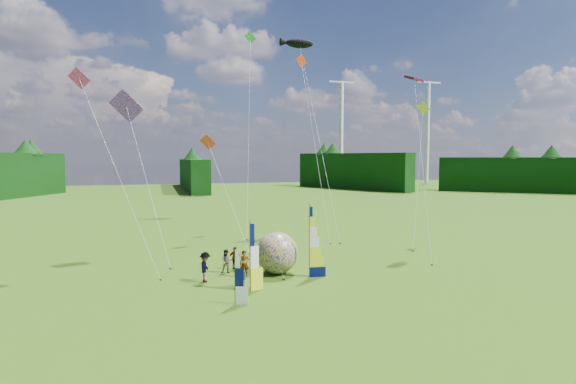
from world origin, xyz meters
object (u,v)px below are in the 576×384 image
object	(u,v)px
side_banner_left	(250,258)
spectator_c	(205,267)
bol_inflatable	(277,253)
feather_banner_main	(309,242)
spectator_b	(227,261)
spectator_a	(244,264)
spectator_d	(235,258)
side_banner_far	(235,277)
kite_whale	(318,125)
camp_chair	(240,280)

from	to	relation	value
side_banner_left	spectator_c	world-z (taller)	side_banner_left
side_banner_left	bol_inflatable	size ratio (longest dim) A/B	1.42
feather_banner_main	spectator_b	bearing A→B (deg)	157.77
spectator_a	spectator_d	world-z (taller)	spectator_a
side_banner_left	side_banner_far	xyz separation A→B (m)	(-1.23, -1.99, -0.50)
spectator_d	kite_whale	world-z (taller)	kite_whale
spectator_a	camp_chair	bearing A→B (deg)	-102.25
side_banner_left	kite_whale	distance (m)	22.25
bol_inflatable	spectator_c	xyz separation A→B (m)	(-4.77, -0.74, -0.45)
side_banner_left	spectator_b	bearing A→B (deg)	78.51
spectator_a	camp_chair	size ratio (longest dim) A/B	1.82
feather_banner_main	spectator_d	size ratio (longest dim) A/B	2.91
spectator_d	side_banner_far	bearing A→B (deg)	105.90
side_banner_far	spectator_d	bearing A→B (deg)	102.14
bol_inflatable	spectator_a	world-z (taller)	bol_inflatable
spectator_c	side_banner_left	bearing A→B (deg)	-123.39
spectator_b	kite_whale	world-z (taller)	kite_whale
bol_inflatable	spectator_b	size ratio (longest dim) A/B	1.75
spectator_d	feather_banner_main	bearing A→B (deg)	166.83
side_banner_far	spectator_c	world-z (taller)	side_banner_far
side_banner_left	spectator_d	size ratio (longest dim) A/B	2.51
feather_banner_main	side_banner_left	size ratio (longest dim) A/B	1.16
spectator_d	camp_chair	size ratio (longest dim) A/B	1.66
bol_inflatable	spectator_a	xyz separation A→B (m)	(-2.23, -0.26, -0.52)
feather_banner_main	bol_inflatable	world-z (taller)	feather_banner_main
kite_whale	side_banner_left	bearing A→B (deg)	-117.21
camp_chair	feather_banner_main	bearing A→B (deg)	36.16
feather_banner_main	camp_chair	bearing A→B (deg)	-162.19
side_banner_far	camp_chair	xyz separation A→B (m)	(0.82, 2.93, -0.99)
camp_chair	spectator_d	bearing A→B (deg)	107.78
bol_inflatable	spectator_d	distance (m)	3.16
side_banner_far	kite_whale	bearing A→B (deg)	80.87
feather_banner_main	side_banner_left	bearing A→B (deg)	-149.82
side_banner_left	spectator_a	bearing A→B (deg)	65.15
bol_inflatable	spectator_c	distance (m)	4.84
spectator_b	spectator_d	bearing A→B (deg)	64.95
spectator_c	kite_whale	bearing A→B (deg)	-23.91
kite_whale	camp_chair	bearing A→B (deg)	-119.62
feather_banner_main	kite_whale	distance (m)	18.79
side_banner_left	spectator_a	size ratio (longest dim) A/B	2.28
kite_whale	spectator_b	bearing A→B (deg)	-127.04
side_banner_far	spectator_c	size ratio (longest dim) A/B	1.55
bol_inflatable	kite_whale	xyz separation A→B (m)	(8.03, 13.95, 9.53)
spectator_a	camp_chair	world-z (taller)	spectator_a
side_banner_far	spectator_b	world-z (taller)	side_banner_far
feather_banner_main	side_banner_far	size ratio (longest dim) A/B	1.56
side_banner_left	bol_inflatable	world-z (taller)	side_banner_left
spectator_b	bol_inflatable	bearing A→B (deg)	-2.52
spectator_d	camp_chair	world-z (taller)	spectator_d
feather_banner_main	kite_whale	size ratio (longest dim) A/B	0.21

